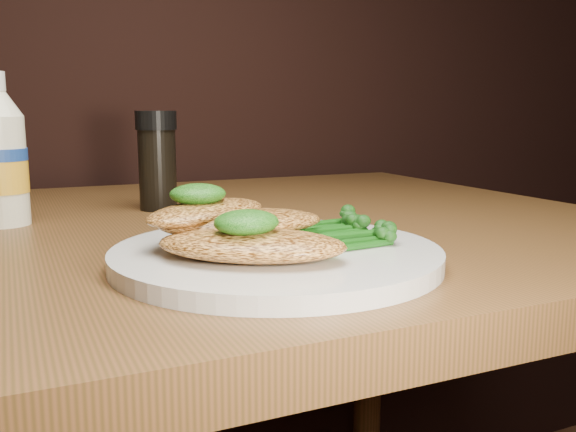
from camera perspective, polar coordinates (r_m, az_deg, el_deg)
name	(u,v)px	position (r m, az deg, el deg)	size (l,w,h in m)	color
plate	(276,255)	(0.53, -1.08, -3.64)	(0.28, 0.28, 0.01)	silver
chicken_front	(251,245)	(0.48, -3.37, -2.65)	(0.15, 0.08, 0.02)	#F2A54D
chicken_mid	(241,222)	(0.53, -4.29, -0.58)	(0.14, 0.07, 0.02)	#F2A54D
chicken_back	(207,212)	(0.54, -7.41, 0.33)	(0.13, 0.07, 0.02)	#F2A54D
pesto_front	(246,222)	(0.47, -3.84, -0.58)	(0.05, 0.05, 0.02)	#083407
pesto_back	(198,194)	(0.54, -8.28, 2.00)	(0.05, 0.04, 0.02)	#083407
broccolini_bundle	(325,230)	(0.55, 3.42, -1.30)	(0.13, 0.10, 0.02)	#144F11
pepper_grinder	(157,161)	(0.82, -11.90, 4.98)	(0.05, 0.05, 0.13)	black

